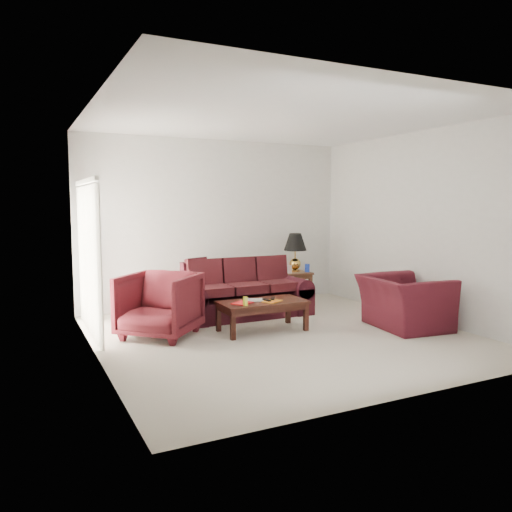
# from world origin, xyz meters

# --- Properties ---
(floor) EXTENTS (5.00, 5.00, 0.00)m
(floor) POSITION_xyz_m (0.00, 0.00, 0.00)
(floor) COLOR beige
(floor) RESTS_ON ground
(blinds) EXTENTS (0.10, 2.00, 2.16)m
(blinds) POSITION_xyz_m (-2.42, 1.30, 1.08)
(blinds) COLOR silver
(blinds) RESTS_ON ground
(sofa) EXTENTS (2.26, 1.10, 0.90)m
(sofa) POSITION_xyz_m (0.02, 1.35, 0.45)
(sofa) COLOR black
(sofa) RESTS_ON ground
(throw_pillow) EXTENTS (0.47, 0.35, 0.44)m
(throw_pillow) POSITION_xyz_m (-0.51, 2.12, 0.71)
(throw_pillow) COLOR black
(throw_pillow) RESTS_ON sofa
(end_table) EXTENTS (0.57, 0.57, 0.58)m
(end_table) POSITION_xyz_m (1.38, 2.02, 0.29)
(end_table) COLOR #462218
(end_table) RESTS_ON ground
(table_lamp) EXTENTS (0.46, 0.46, 0.72)m
(table_lamp) POSITION_xyz_m (1.43, 2.08, 0.94)
(table_lamp) COLOR #BD8D3B
(table_lamp) RESTS_ON end_table
(clock) EXTENTS (0.15, 0.08, 0.15)m
(clock) POSITION_xyz_m (1.17, 1.91, 0.65)
(clock) COLOR silver
(clock) RESTS_ON end_table
(blue_canister) EXTENTS (0.12, 0.12, 0.15)m
(blue_canister) POSITION_xyz_m (1.59, 1.91, 0.65)
(blue_canister) COLOR #1C3ABA
(blue_canister) RESTS_ON end_table
(picture_frame) EXTENTS (0.15, 0.18, 0.06)m
(picture_frame) POSITION_xyz_m (1.25, 2.18, 0.66)
(picture_frame) COLOR silver
(picture_frame) RESTS_ON end_table
(floor_lamp) EXTENTS (0.32, 0.32, 1.56)m
(floor_lamp) POSITION_xyz_m (-2.23, 2.14, 0.78)
(floor_lamp) COLOR white
(floor_lamp) RESTS_ON ground
(armchair_left) EXTENTS (1.37, 1.38, 0.90)m
(armchair_left) POSITION_xyz_m (-1.56, 0.71, 0.45)
(armchair_left) COLOR #471016
(armchair_left) RESTS_ON ground
(armchair_right) EXTENTS (1.17, 1.30, 0.78)m
(armchair_right) POSITION_xyz_m (1.85, -0.40, 0.39)
(armchair_right) COLOR #3E0E17
(armchair_right) RESTS_ON ground
(coffee_table) EXTENTS (1.35, 0.82, 0.44)m
(coffee_table) POSITION_xyz_m (-0.13, 0.37, 0.22)
(coffee_table) COLOR black
(coffee_table) RESTS_ON ground
(magazine_red) EXTENTS (0.35, 0.32, 0.02)m
(magazine_red) POSITION_xyz_m (-0.48, 0.32, 0.45)
(magazine_red) COLOR red
(magazine_red) RESTS_ON coffee_table
(magazine_white) EXTENTS (0.32, 0.28, 0.01)m
(magazine_white) POSITION_xyz_m (-0.21, 0.44, 0.45)
(magazine_white) COLOR beige
(magazine_white) RESTS_ON coffee_table
(magazine_orange) EXTENTS (0.33, 0.31, 0.02)m
(magazine_orange) POSITION_xyz_m (-0.03, 0.25, 0.45)
(magazine_orange) COLOR #BE6C16
(magazine_orange) RESTS_ON coffee_table
(remote_a) EXTENTS (0.07, 0.17, 0.02)m
(remote_a) POSITION_xyz_m (-0.11, 0.28, 0.47)
(remote_a) COLOR black
(remote_a) RESTS_ON coffee_table
(remote_b) EXTENTS (0.15, 0.18, 0.02)m
(remote_b) POSITION_xyz_m (0.03, 0.35, 0.47)
(remote_b) COLOR black
(remote_b) RESTS_ON coffee_table
(yellow_glass) EXTENTS (0.08, 0.08, 0.12)m
(yellow_glass) POSITION_xyz_m (-0.49, 0.18, 0.51)
(yellow_glass) COLOR #E5F035
(yellow_glass) RESTS_ON coffee_table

